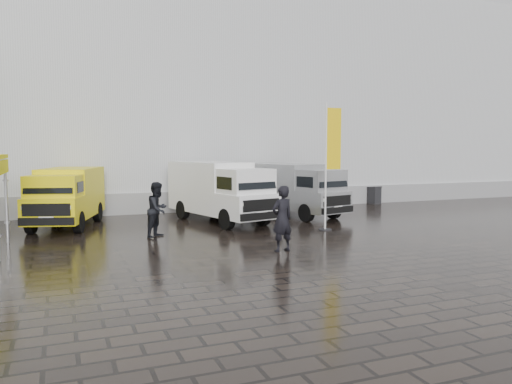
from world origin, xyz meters
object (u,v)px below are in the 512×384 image
flagpole (330,160)px  van_white (220,192)px  person_front (282,219)px  person_tent (158,210)px  van_silver (293,190)px  wheelie_bin (374,195)px  van_yellow (67,198)px

flagpole → van_white: bearing=133.3°
person_front → person_tent: person_front is taller
van_silver → person_tent: 7.48m
van_white → wheelie_bin: bearing=4.8°
van_yellow → person_tent: size_ratio=2.58×
van_yellow → van_white: size_ratio=0.86×
flagpole → wheelie_bin: bearing=45.2°
van_silver → wheelie_bin: size_ratio=5.71×
van_white → van_silver: bearing=-5.2°
van_silver → flagpole: size_ratio=1.15×
flagpole → wheelie_bin: 10.00m
van_yellow → wheelie_bin: bearing=25.0°
van_yellow → person_front: 9.49m
flagpole → person_tent: 6.61m
van_white → van_silver: size_ratio=1.05×
van_yellow → wheelie_bin: size_ratio=5.16×
flagpole → wheelie_bin: size_ratio=4.98×
van_white → person_tent: size_ratio=3.01×
van_white → person_front: 6.42m
van_yellow → van_white: van_white is taller
van_white → person_tent: (-3.08, -2.59, -0.29)m
van_silver → person_front: (-3.77, -7.00, -0.20)m
van_yellow → van_white: 6.07m
van_yellow → person_front: bearing=-35.3°
van_white → flagpole: size_ratio=1.21×
flagpole → van_yellow: bearing=154.2°
wheelie_bin → person_tent: person_tent is taller
person_front → van_white: bearing=-103.6°
wheelie_bin → van_silver: bearing=-170.4°
wheelie_bin → person_front: person_front is taller
van_white → flagpole: 4.94m
person_front → van_silver: bearing=-131.2°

